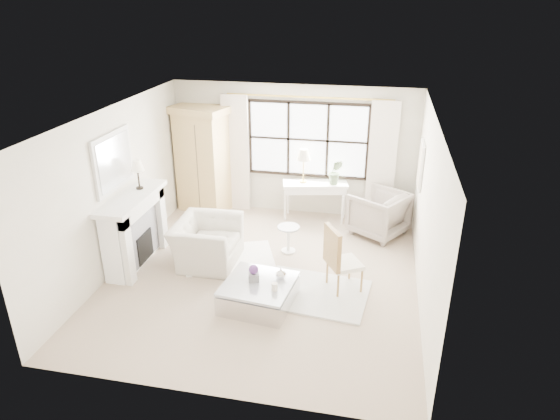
% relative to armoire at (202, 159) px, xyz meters
% --- Properties ---
extents(floor, '(5.50, 5.50, 0.00)m').
position_rel_armoire_xyz_m(floor, '(1.88, -2.45, -1.14)').
color(floor, tan).
rests_on(floor, ground).
extents(ceiling, '(5.50, 5.50, 0.00)m').
position_rel_armoire_xyz_m(ceiling, '(1.88, -2.45, 1.56)').
color(ceiling, white).
rests_on(ceiling, ground).
extents(wall_back, '(5.00, 0.00, 5.00)m').
position_rel_armoire_xyz_m(wall_back, '(1.88, 0.30, 0.21)').
color(wall_back, beige).
rests_on(wall_back, ground).
extents(wall_front, '(5.00, 0.00, 5.00)m').
position_rel_armoire_xyz_m(wall_front, '(1.88, -5.20, 0.21)').
color(wall_front, silver).
rests_on(wall_front, ground).
extents(wall_left, '(0.00, 5.50, 5.50)m').
position_rel_armoire_xyz_m(wall_left, '(-0.62, -2.45, 0.21)').
color(wall_left, silver).
rests_on(wall_left, ground).
extents(wall_right, '(0.00, 5.50, 5.50)m').
position_rel_armoire_xyz_m(wall_right, '(4.38, -2.45, 0.21)').
color(wall_right, white).
rests_on(wall_right, ground).
extents(window_pane, '(2.40, 0.02, 1.50)m').
position_rel_armoire_xyz_m(window_pane, '(2.18, 0.28, 0.46)').
color(window_pane, white).
rests_on(window_pane, wall_back).
extents(window_frame, '(2.50, 0.04, 1.50)m').
position_rel_armoire_xyz_m(window_frame, '(2.18, 0.27, 0.46)').
color(window_frame, black).
rests_on(window_frame, wall_back).
extents(curtain_rod, '(3.30, 0.04, 0.04)m').
position_rel_armoire_xyz_m(curtain_rod, '(2.18, 0.22, 1.33)').
color(curtain_rod, '#B5953F').
rests_on(curtain_rod, wall_back).
extents(curtain_left, '(0.55, 0.10, 2.47)m').
position_rel_armoire_xyz_m(curtain_left, '(0.68, 0.20, 0.10)').
color(curtain_left, white).
rests_on(curtain_left, ground).
extents(curtain_right, '(0.55, 0.10, 2.47)m').
position_rel_armoire_xyz_m(curtain_right, '(3.68, 0.20, 0.10)').
color(curtain_right, silver).
rests_on(curtain_right, ground).
extents(fireplace, '(0.58, 1.66, 1.26)m').
position_rel_armoire_xyz_m(fireplace, '(-0.40, -2.45, -0.49)').
color(fireplace, white).
rests_on(fireplace, ground).
extents(mirror_frame, '(0.05, 1.15, 0.95)m').
position_rel_armoire_xyz_m(mirror_frame, '(-0.59, -2.45, 0.70)').
color(mirror_frame, silver).
rests_on(mirror_frame, wall_left).
extents(mirror_glass, '(0.02, 1.00, 0.80)m').
position_rel_armoire_xyz_m(mirror_glass, '(-0.56, -2.45, 0.70)').
color(mirror_glass, silver).
rests_on(mirror_glass, wall_left).
extents(art_frame, '(0.04, 0.62, 0.82)m').
position_rel_armoire_xyz_m(art_frame, '(4.35, -0.75, 0.41)').
color(art_frame, white).
rests_on(art_frame, wall_right).
extents(art_canvas, '(0.01, 0.52, 0.72)m').
position_rel_armoire_xyz_m(art_canvas, '(4.33, -0.75, 0.41)').
color(art_canvas, beige).
rests_on(art_canvas, wall_right).
extents(mantel_lamp, '(0.22, 0.22, 0.51)m').
position_rel_armoire_xyz_m(mantel_lamp, '(-0.36, -2.13, 0.51)').
color(mantel_lamp, black).
rests_on(mantel_lamp, fireplace).
extents(armoire, '(1.27, 0.97, 2.24)m').
position_rel_armoire_xyz_m(armoire, '(0.00, 0.00, 0.00)').
color(armoire, tan).
rests_on(armoire, floor).
extents(console_table, '(1.37, 0.72, 0.80)m').
position_rel_armoire_xyz_m(console_table, '(2.39, -0.02, -0.74)').
color(console_table, white).
rests_on(console_table, floor).
extents(console_lamp, '(0.28, 0.28, 0.69)m').
position_rel_armoire_xyz_m(console_lamp, '(2.14, -0.03, 0.22)').
color(console_lamp, '#A7883A').
rests_on(console_lamp, console_table).
extents(orchid_plant, '(0.29, 0.24, 0.52)m').
position_rel_armoire_xyz_m(orchid_plant, '(2.79, -0.02, -0.08)').
color(orchid_plant, '#5B754E').
rests_on(orchid_plant, console_table).
extents(side_table, '(0.40, 0.40, 0.51)m').
position_rel_armoire_xyz_m(side_table, '(2.13, -1.54, -0.81)').
color(side_table, white).
rests_on(side_table, floor).
extents(rug_left, '(1.80, 1.54, 0.03)m').
position_rel_armoire_xyz_m(rug_left, '(1.16, -2.00, -1.13)').
color(rug_left, white).
rests_on(rug_left, floor).
extents(rug_right, '(1.76, 1.40, 0.03)m').
position_rel_armoire_xyz_m(rug_right, '(2.79, -2.82, -1.12)').
color(rug_right, silver).
rests_on(rug_right, floor).
extents(club_armchair, '(1.04, 1.19, 0.77)m').
position_rel_armoire_xyz_m(club_armchair, '(0.81, -2.18, -0.76)').
color(club_armchair, beige).
rests_on(club_armchair, floor).
extents(wingback_chair, '(1.30, 1.29, 0.86)m').
position_rel_armoire_xyz_m(wingback_chair, '(3.70, -0.47, -0.71)').
color(wingback_chair, '#9E9186').
rests_on(wingback_chair, floor).
extents(french_chair, '(0.66, 0.66, 1.08)m').
position_rel_armoire_xyz_m(french_chair, '(3.20, -2.60, -0.83)').
color(french_chair, '#AE8449').
rests_on(french_chair, floor).
extents(coffee_table, '(1.11, 1.11, 0.38)m').
position_rel_armoire_xyz_m(coffee_table, '(2.00, -3.26, -0.96)').
color(coffee_table, silver).
rests_on(coffee_table, floor).
extents(planter_box, '(0.19, 0.19, 0.12)m').
position_rel_armoire_xyz_m(planter_box, '(1.92, -3.21, -0.70)').
color(planter_box, slate).
rests_on(planter_box, coffee_table).
extents(planter_flowers, '(0.14, 0.14, 0.14)m').
position_rel_armoire_xyz_m(planter_flowers, '(1.92, -3.21, -0.57)').
color(planter_flowers, '#5B2F76').
rests_on(planter_flowers, planter_box).
extents(pillar_candle, '(0.09, 0.09, 0.12)m').
position_rel_armoire_xyz_m(pillar_candle, '(2.28, -3.42, -0.70)').
color(pillar_candle, silver).
rests_on(pillar_candle, coffee_table).
extents(coffee_vase, '(0.18, 0.18, 0.16)m').
position_rel_armoire_xyz_m(coffee_vase, '(2.30, -3.07, -0.68)').
color(coffee_vase, silver).
rests_on(coffee_vase, coffee_table).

